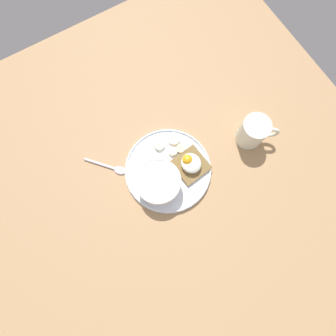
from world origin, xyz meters
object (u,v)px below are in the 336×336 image
at_px(banana_slice_front, 159,145).
at_px(banana_slice_back, 174,140).
at_px(poached_egg, 190,163).
at_px(spoon, 110,167).
at_px(banana_slice_left, 173,151).
at_px(coffee_mug, 253,132).
at_px(oatmeal_bowl, 159,183).
at_px(banana_slice_right, 181,148).
at_px(toast_slice, 191,165).

bearing_deg(banana_slice_front, banana_slice_back, -99.10).
bearing_deg(banana_slice_back, poached_egg, 179.68).
distance_m(banana_slice_back, spoon, 0.20).
distance_m(banana_slice_left, coffee_mug, 0.24).
height_order(oatmeal_bowl, banana_slice_back, oatmeal_bowl).
relative_size(banana_slice_left, banana_slice_right, 0.74).
xyz_separation_m(banana_slice_front, banana_slice_left, (-0.04, -0.02, -0.00)).
relative_size(banana_slice_left, coffee_mug, 0.28).
bearing_deg(banana_slice_right, banana_slice_front, 50.15).
relative_size(toast_slice, spoon, 0.90).
xyz_separation_m(poached_egg, banana_slice_front, (0.10, 0.05, -0.02)).
relative_size(banana_slice_left, spoon, 0.27).
bearing_deg(banana_slice_right, coffee_mug, -110.02).
xyz_separation_m(banana_slice_left, spoon, (0.06, 0.18, -0.01)).
distance_m(toast_slice, banana_slice_back, 0.09).
bearing_deg(coffee_mug, spoon, 71.85).
bearing_deg(poached_egg, banana_slice_right, -3.00).
bearing_deg(spoon, oatmeal_bowl, -141.43).
relative_size(poached_egg, banana_slice_back, 1.52).
distance_m(toast_slice, banana_slice_left, 0.07).
distance_m(banana_slice_front, banana_slice_left, 0.04).
relative_size(toast_slice, banana_slice_left, 3.38).
bearing_deg(banana_slice_front, toast_slice, -154.39).
height_order(oatmeal_bowl, banana_slice_front, oatmeal_bowl).
distance_m(oatmeal_bowl, coffee_mug, 0.31).
bearing_deg(coffee_mug, toast_slice, 85.90).
xyz_separation_m(coffee_mug, spoon, (0.13, 0.40, -0.04)).
height_order(toast_slice, poached_egg, poached_egg).
xyz_separation_m(poached_egg, spoon, (0.11, 0.20, -0.03)).
relative_size(banana_slice_back, banana_slice_right, 1.02).
relative_size(banana_slice_right, spoon, 0.36).
relative_size(banana_slice_front, banana_slice_left, 1.55).
xyz_separation_m(oatmeal_bowl, banana_slice_left, (0.06, -0.08, -0.02)).
xyz_separation_m(toast_slice, banana_slice_back, (0.09, 0.00, 0.00)).
height_order(banana_slice_front, banana_slice_left, banana_slice_front).
height_order(toast_slice, spoon, toast_slice).
xyz_separation_m(banana_slice_back, banana_slice_right, (-0.03, -0.00, 0.00)).
bearing_deg(coffee_mug, banana_slice_front, 65.39).
height_order(banana_slice_back, spoon, banana_slice_back).
relative_size(banana_slice_front, banana_slice_back, 1.13).
xyz_separation_m(oatmeal_bowl, coffee_mug, (-0.01, -0.31, 0.01)).
height_order(poached_egg, banana_slice_left, poached_egg).
distance_m(toast_slice, spoon, 0.23).
height_order(toast_slice, banana_slice_left, banana_slice_left).
distance_m(oatmeal_bowl, banana_slice_back, 0.14).
bearing_deg(banana_slice_front, poached_egg, -154.35).
xyz_separation_m(oatmeal_bowl, spoon, (0.12, 0.10, -0.04)).
xyz_separation_m(banana_slice_front, banana_slice_back, (-0.01, -0.05, -0.00)).
bearing_deg(poached_egg, toast_slice, -155.88).
bearing_deg(banana_slice_right, oatmeal_bowl, 118.70).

